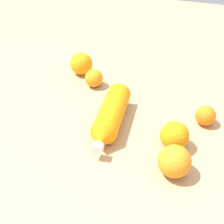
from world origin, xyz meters
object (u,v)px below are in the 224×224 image
at_px(orange_2, 174,161).
at_px(orange_0, 206,116).
at_px(orange_1, 94,78).
at_px(water_bottle, 110,117).
at_px(orange_3, 175,136).
at_px(orange_4, 81,64).

bearing_deg(orange_2, orange_0, -105.29).
height_order(orange_0, orange_1, orange_1).
bearing_deg(water_bottle, orange_1, -151.43).
distance_m(water_bottle, orange_3, 0.19).
bearing_deg(orange_1, orange_3, 145.21).
distance_m(water_bottle, orange_1, 0.23).
xyz_separation_m(orange_1, orange_2, (-0.33, 0.31, 0.01)).
relative_size(orange_2, orange_3, 1.05).
height_order(orange_1, orange_4, orange_4).
height_order(water_bottle, orange_4, orange_4).
relative_size(orange_1, orange_3, 0.80).
bearing_deg(orange_3, orange_1, -34.79).
bearing_deg(orange_2, water_bottle, -30.58).
xyz_separation_m(orange_1, orange_3, (-0.31, 0.22, 0.01)).
bearing_deg(orange_1, orange_0, 166.68).
xyz_separation_m(orange_2, orange_4, (0.40, -0.38, -0.00)).
height_order(water_bottle, orange_2, orange_2).
distance_m(orange_0, orange_4, 0.49).
relative_size(orange_0, orange_4, 0.73).
relative_size(orange_1, orange_4, 0.77).
height_order(water_bottle, orange_1, water_bottle).
distance_m(orange_3, orange_4, 0.48).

